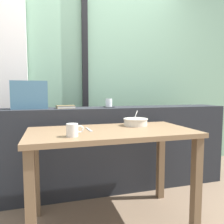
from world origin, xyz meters
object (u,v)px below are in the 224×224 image
(fork_utensil, at_px, (89,130))
(ceramic_mug, at_px, (73,130))
(breakfast_table, at_px, (111,145))
(throw_pillow, at_px, (30,95))
(closed_book, at_px, (65,107))
(juice_glass, at_px, (109,103))
(soup_bowl, at_px, (136,122))
(coaster_square, at_px, (109,107))

(fork_utensil, bearing_deg, ceramic_mug, -126.95)
(breakfast_table, relative_size, ceramic_mug, 10.99)
(throw_pillow, bearing_deg, closed_book, -0.22)
(juice_glass, height_order, fork_utensil, juice_glass)
(ceramic_mug, bearing_deg, throw_pillow, 112.28)
(soup_bowl, xyz_separation_m, ceramic_mug, (-0.57, -0.31, 0.01))
(juice_glass, xyz_separation_m, ceramic_mug, (-0.45, -0.77, -0.13))
(coaster_square, distance_m, ceramic_mug, 0.90)
(closed_book, bearing_deg, juice_glass, 1.56)
(breakfast_table, height_order, juice_glass, juice_glass)
(soup_bowl, distance_m, fork_utensil, 0.43)
(coaster_square, relative_size, fork_utensil, 0.59)
(juice_glass, distance_m, fork_utensil, 0.66)
(juice_glass, distance_m, soup_bowl, 0.49)
(soup_bowl, bearing_deg, throw_pillow, 153.12)
(coaster_square, bearing_deg, throw_pillow, -179.19)
(breakfast_table, height_order, closed_book, closed_book)
(breakfast_table, bearing_deg, soup_bowl, 29.42)
(breakfast_table, height_order, throw_pillow, throw_pillow)
(throw_pillow, relative_size, fork_utensil, 1.88)
(throw_pillow, height_order, fork_utensil, throw_pillow)
(breakfast_table, relative_size, juice_glass, 14.59)
(breakfast_table, relative_size, fork_utensil, 7.31)
(juice_glass, xyz_separation_m, closed_book, (-0.44, -0.01, -0.03))
(coaster_square, relative_size, juice_glass, 1.17)
(coaster_square, height_order, throw_pillow, throw_pillow)
(coaster_square, relative_size, ceramic_mug, 0.88)
(closed_book, relative_size, ceramic_mug, 1.61)
(breakfast_table, xyz_separation_m, ceramic_mug, (-0.31, -0.17, 0.16))
(soup_bowl, bearing_deg, ceramic_mug, -151.04)
(coaster_square, bearing_deg, juice_glass, 180.00)
(breakfast_table, bearing_deg, ceramic_mug, -151.42)
(coaster_square, xyz_separation_m, closed_book, (-0.44, -0.01, 0.01))
(throw_pillow, relative_size, ceramic_mug, 2.83)
(soup_bowl, relative_size, fork_utensil, 1.23)
(ceramic_mug, bearing_deg, soup_bowl, 28.96)
(juice_glass, bearing_deg, breakfast_table, -103.58)
(closed_book, height_order, fork_utensil, closed_book)
(breakfast_table, bearing_deg, closed_book, 116.75)
(breakfast_table, distance_m, fork_utensil, 0.21)
(closed_book, xyz_separation_m, soup_bowl, (0.56, -0.44, -0.11))
(juice_glass, relative_size, fork_utensil, 0.50)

